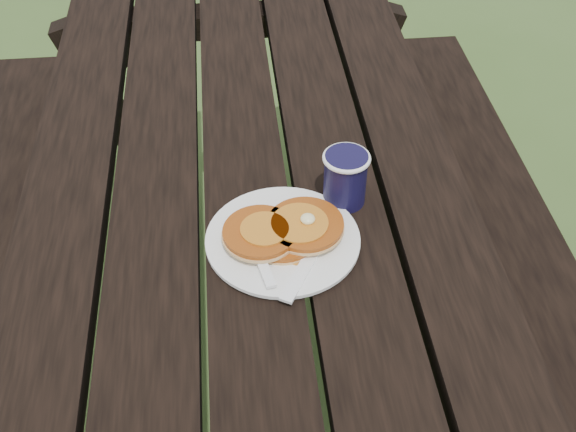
{
  "coord_description": "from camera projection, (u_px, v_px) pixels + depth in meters",
  "views": [
    {
      "loc": [
        -0.02,
        -1.0,
        1.55
      ],
      "look_at": [
        0.06,
        -0.21,
        0.8
      ],
      "focal_mm": 45.0,
      "sensor_mm": 36.0,
      "label": 1
    }
  ],
  "objects": [
    {
      "name": "pancake_stack",
      "position": [
        284.0,
        230.0,
        1.1
      ],
      "size": [
        0.19,
        0.13,
        0.04
      ],
      "rotation": [
        0.0,
        0.0,
        0.41
      ],
      "color": "#A34912",
      "rests_on": "plate"
    },
    {
      "name": "knife",
      "position": [
        309.0,
        259.0,
        1.08
      ],
      "size": [
        0.11,
        0.17,
        0.0
      ],
      "primitive_type": "cube",
      "rotation": [
        0.0,
        0.0,
        -0.51
      ],
      "color": "white",
      "rests_on": "plate"
    },
    {
      "name": "picnic_table",
      "position": [
        251.0,
        298.0,
        1.54
      ],
      "size": [
        1.36,
        1.8,
        0.75
      ],
      "color": "black",
      "rests_on": "ground"
    },
    {
      "name": "coffee_cup",
      "position": [
        345.0,
        175.0,
        1.15
      ],
      "size": [
        0.08,
        0.08,
        0.09
      ],
      "rotation": [
        0.0,
        0.0,
        -0.31
      ],
      "color": "black",
      "rests_on": "picnic_table"
    },
    {
      "name": "ground",
      "position": [
        256.0,
        394.0,
        1.79
      ],
      "size": [
        60.0,
        60.0,
        0.0
      ],
      "primitive_type": "plane",
      "color": "#395122",
      "rests_on": "ground"
    },
    {
      "name": "plate",
      "position": [
        283.0,
        240.0,
        1.11
      ],
      "size": [
        0.28,
        0.28,
        0.01
      ],
      "primitive_type": "cylinder",
      "rotation": [
        0.0,
        0.0,
        -0.22
      ],
      "color": "white",
      "rests_on": "picnic_table"
    },
    {
      "name": "fork",
      "position": [
        261.0,
        260.0,
        1.07
      ],
      "size": [
        0.06,
        0.16,
        0.01
      ],
      "primitive_type": null,
      "rotation": [
        0.0,
        0.0,
        0.21
      ],
      "color": "white",
      "rests_on": "plate"
    }
  ]
}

